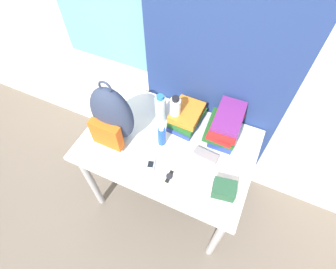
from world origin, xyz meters
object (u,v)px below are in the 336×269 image
at_px(sunglasses_case, 206,156).
at_px(sports_bottle, 175,113).
at_px(book_stack_center, 226,126).
at_px(camera_pouch, 224,189).
at_px(sunscreen_bottle, 162,136).
at_px(cell_phone, 151,165).
at_px(book_stack_left, 187,117).
at_px(water_bottle, 161,109).
at_px(backpack, 112,117).
at_px(wristwatch, 169,176).

bearing_deg(sunglasses_case, sports_bottle, 151.14).
height_order(book_stack_center, camera_pouch, book_stack_center).
xyz_separation_m(sunscreen_bottle, cell_phone, (0.01, -0.17, -0.07)).
height_order(sports_bottle, cell_phone, sports_bottle).
bearing_deg(book_stack_left, water_bottle, -165.26).
distance_m(backpack, camera_pouch, 0.75).
distance_m(cell_phone, sunglasses_case, 0.33).
bearing_deg(sports_bottle, sunglasses_case, -28.86).
height_order(book_stack_left, sunglasses_case, book_stack_left).
height_order(sports_bottle, camera_pouch, sports_bottle).
xyz_separation_m(cell_phone, wristwatch, (0.13, -0.02, -0.00)).
xyz_separation_m(book_stack_center, wristwatch, (-0.19, -0.41, -0.10)).
relative_size(backpack, book_stack_left, 1.73).
xyz_separation_m(sunscreen_bottle, sunglasses_case, (0.28, 0.01, -0.06)).
relative_size(sports_bottle, camera_pouch, 1.85).
bearing_deg(camera_pouch, wristwatch, -172.97).
distance_m(sunscreen_bottle, cell_phone, 0.19).
xyz_separation_m(sports_bottle, camera_pouch, (0.43, -0.32, -0.09)).
height_order(book_stack_left, water_bottle, water_bottle).
bearing_deg(sports_bottle, wristwatch, -70.89).
bearing_deg(sunscreen_bottle, sunglasses_case, 2.78).
relative_size(sunscreen_bottle, wristwatch, 1.98).
height_order(water_bottle, sports_bottle, sports_bottle).
relative_size(water_bottle, camera_pouch, 1.58).
relative_size(water_bottle, wristwatch, 2.69).
relative_size(cell_phone, camera_pouch, 0.72).
bearing_deg(cell_phone, sunscreen_bottle, 93.34).
xyz_separation_m(water_bottle, camera_pouch, (0.54, -0.33, -0.07)).
distance_m(book_stack_left, water_bottle, 0.18).
xyz_separation_m(camera_pouch, wristwatch, (-0.31, -0.04, -0.03)).
distance_m(backpack, cell_phone, 0.36).
relative_size(book_stack_center, sports_bottle, 1.09).
bearing_deg(book_stack_center, cell_phone, -129.68).
relative_size(water_bottle, sunscreen_bottle, 1.36).
height_order(water_bottle, cell_phone, water_bottle).
relative_size(cell_phone, wristwatch, 1.23).
relative_size(sunscreen_bottle, camera_pouch, 1.16).
relative_size(backpack, cell_phone, 4.59).
distance_m(book_stack_center, cell_phone, 0.51).
bearing_deg(sunglasses_case, sunscreen_bottle, -177.22).
bearing_deg(sports_bottle, sunscreen_bottle, -95.83).
relative_size(backpack, wristwatch, 5.63).
distance_m(book_stack_center, sunglasses_case, 0.22).
bearing_deg(cell_phone, camera_pouch, 2.27).
xyz_separation_m(sports_bottle, sunscreen_bottle, (-0.02, -0.16, -0.05)).
height_order(cell_phone, wristwatch, cell_phone).
bearing_deg(water_bottle, cell_phone, -74.19).
bearing_deg(wristwatch, camera_pouch, 7.03).
relative_size(backpack, book_stack_center, 1.63).
bearing_deg(wristwatch, backpack, 163.91).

